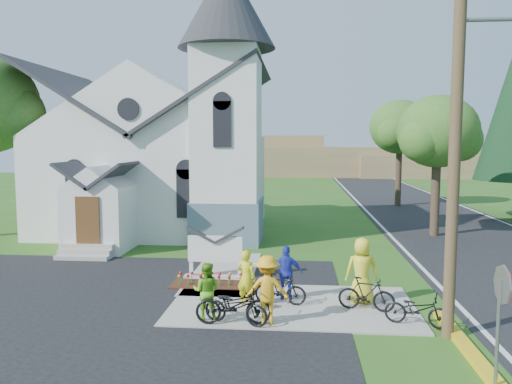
# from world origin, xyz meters

# --- Properties ---
(ground) EXTENTS (120.00, 120.00, 0.00)m
(ground) POSITION_xyz_m (0.00, 0.00, 0.00)
(ground) COLOR #295A19
(ground) RESTS_ON ground
(road) EXTENTS (8.00, 90.00, 0.02)m
(road) POSITION_xyz_m (10.00, 15.00, 0.01)
(road) COLOR black
(road) RESTS_ON ground
(sidewalk) EXTENTS (7.00, 4.00, 0.05)m
(sidewalk) POSITION_xyz_m (1.50, 0.50, 0.03)
(sidewalk) COLOR gray
(sidewalk) RESTS_ON ground
(church) EXTENTS (12.35, 12.00, 13.00)m
(church) POSITION_xyz_m (-5.48, 12.48, 5.25)
(church) COLOR silver
(church) RESTS_ON ground
(church_sign) EXTENTS (2.20, 0.40, 1.70)m
(church_sign) POSITION_xyz_m (-1.20, 3.20, 1.03)
(church_sign) COLOR gray
(church_sign) RESTS_ON ground
(flower_bed) EXTENTS (2.60, 1.10, 0.07)m
(flower_bed) POSITION_xyz_m (-1.20, 2.30, 0.04)
(flower_bed) COLOR #3B1B10
(flower_bed) RESTS_ON ground
(utility_pole) EXTENTS (3.45, 0.28, 10.00)m
(utility_pole) POSITION_xyz_m (5.36, -1.50, 5.40)
(utility_pole) COLOR #4E3A27
(utility_pole) RESTS_ON ground
(stop_sign) EXTENTS (0.11, 0.76, 2.48)m
(stop_sign) POSITION_xyz_m (5.43, -4.20, 1.78)
(stop_sign) COLOR gray
(stop_sign) RESTS_ON ground
(tree_road_near) EXTENTS (4.00, 4.00, 7.05)m
(tree_road_near) POSITION_xyz_m (8.50, 12.00, 5.21)
(tree_road_near) COLOR #392A1F
(tree_road_near) RESTS_ON ground
(tree_road_mid) EXTENTS (4.40, 4.40, 7.80)m
(tree_road_mid) POSITION_xyz_m (9.00, 24.00, 5.78)
(tree_road_mid) COLOR #392A1F
(tree_road_mid) RESTS_ON ground
(distant_hills) EXTENTS (61.00, 10.00, 5.60)m
(distant_hills) POSITION_xyz_m (3.36, 56.33, 2.17)
(distant_hills) COLOR brown
(distant_hills) RESTS_ON ground
(cyclist_0) EXTENTS (0.69, 0.57, 1.61)m
(cyclist_0) POSITION_xyz_m (0.18, 0.33, 0.86)
(cyclist_0) COLOR yellow
(cyclist_0) RESTS_ON sidewalk
(bike_0) EXTENTS (2.00, 0.84, 1.03)m
(bike_0) POSITION_xyz_m (0.01, -1.20, 0.56)
(bike_0) COLOR black
(bike_0) RESTS_ON sidewalk
(cyclist_1) EXTENTS (0.77, 0.61, 1.52)m
(cyclist_1) POSITION_xyz_m (-0.75, -0.87, 0.81)
(cyclist_1) COLOR #63AD20
(cyclist_1) RESTS_ON sidewalk
(bike_1) EXTENTS (1.54, 0.61, 0.90)m
(bike_1) POSITION_xyz_m (1.16, 0.46, 0.50)
(bike_1) COLOR black
(bike_1) RESTS_ON sidewalk
(cyclist_2) EXTENTS (0.97, 0.45, 1.61)m
(cyclist_2) POSITION_xyz_m (1.32, 0.98, 0.86)
(cyclist_2) COLOR #2535BB
(cyclist_2) RESTS_ON sidewalk
(bike_2) EXTENTS (1.85, 1.06, 0.92)m
(bike_2) POSITION_xyz_m (0.08, -1.20, 0.51)
(bike_2) COLOR black
(bike_2) RESTS_ON sidewalk
(cyclist_3) EXTENTS (1.21, 0.77, 1.78)m
(cyclist_3) POSITION_xyz_m (0.87, -1.07, 0.94)
(cyclist_3) COLOR #F3A81B
(cyclist_3) RESTS_ON sidewalk
(bike_3) EXTENTS (1.63, 0.82, 0.94)m
(bike_3) POSITION_xyz_m (3.56, 0.15, 0.52)
(bike_3) COLOR black
(bike_3) RESTS_ON sidewalk
(cyclist_4) EXTENTS (0.94, 0.61, 1.93)m
(cyclist_4) POSITION_xyz_m (3.51, 0.81, 1.02)
(cyclist_4) COLOR yellow
(cyclist_4) RESTS_ON sidewalk
(bike_4) EXTENTS (1.74, 1.11, 0.86)m
(bike_4) POSITION_xyz_m (4.70, -0.92, 0.48)
(bike_4) COLOR black
(bike_4) RESTS_ON sidewalk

